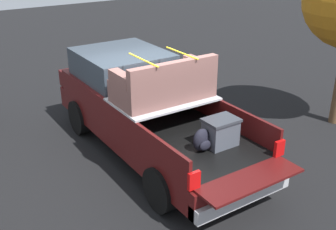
{
  "coord_description": "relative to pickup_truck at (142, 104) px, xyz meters",
  "views": [
    {
      "loc": [
        -6.62,
        3.96,
        4.3
      ],
      "look_at": [
        -0.6,
        0.0,
        1.1
      ],
      "focal_mm": 43.98,
      "sensor_mm": 36.0,
      "label": 1
    }
  ],
  "objects": [
    {
      "name": "ground_plane",
      "position": [
        -0.39,
        0.0,
        -0.98
      ],
      "size": [
        40.0,
        40.0,
        0.0
      ],
      "primitive_type": "plane",
      "color": "black"
    },
    {
      "name": "pickup_truck",
      "position": [
        0.0,
        0.0,
        0.0
      ],
      "size": [
        6.05,
        2.06,
        2.23
      ],
      "color": "#470F0F",
      "rests_on": "ground_plane"
    }
  ]
}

